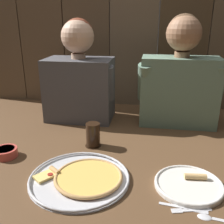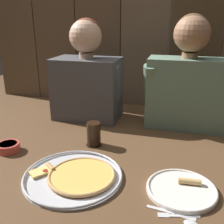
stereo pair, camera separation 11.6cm
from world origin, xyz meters
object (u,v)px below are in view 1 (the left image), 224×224
object	(u,v)px
dinner_plate	(189,184)
diner_right	(180,77)
pizza_tray	(83,177)
diner_left	(79,77)
dipping_bowl	(6,152)
drinking_glass	(93,135)

from	to	relation	value
dinner_plate	diner_right	xyz separation A→B (m)	(-0.00, 0.61, 0.27)
pizza_tray	diner_left	distance (m)	0.70
dinner_plate	diner_right	world-z (taller)	diner_right
pizza_tray	dipping_bowl	size ratio (longest dim) A/B	3.73
diner_left	diner_right	size ratio (longest dim) A/B	0.96
pizza_tray	dinner_plate	world-z (taller)	dinner_plate
diner_left	dipping_bowl	bearing A→B (deg)	-111.44
pizza_tray	diner_right	distance (m)	0.79
dinner_plate	diner_right	distance (m)	0.66
drinking_glass	dipping_bowl	distance (m)	0.39
pizza_tray	drinking_glass	bearing A→B (deg)	94.58
diner_left	pizza_tray	bearing A→B (deg)	-74.04
diner_left	diner_right	distance (m)	0.57
pizza_tray	dipping_bowl	distance (m)	0.40
diner_right	pizza_tray	bearing A→B (deg)	-121.76
dinner_plate	pizza_tray	bearing A→B (deg)	-177.17
dinner_plate	diner_left	world-z (taller)	diner_left
dipping_bowl	diner_left	world-z (taller)	diner_left
pizza_tray	diner_left	bearing A→B (deg)	105.96
drinking_glass	diner_right	world-z (taller)	diner_right
pizza_tray	diner_left	size ratio (longest dim) A/B	0.66
drinking_glass	dipping_bowl	size ratio (longest dim) A/B	1.13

